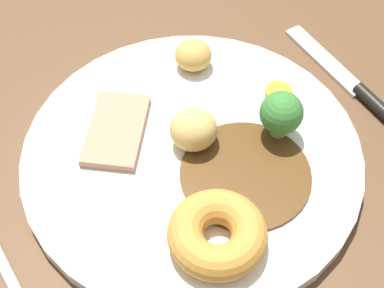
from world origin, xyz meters
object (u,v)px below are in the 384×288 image
(dinner_plate, at_px, (192,156))
(roast_potato_right, at_px, (194,130))
(meat_slice_main, at_px, (116,130))
(roast_potato_left, at_px, (193,55))
(broccoli_floret, at_px, (280,112))
(carrot_coin_front, at_px, (278,93))
(knife, at_px, (364,95))
(yorkshire_pudding, at_px, (222,232))

(dinner_plate, distance_m, roast_potato_right, 0.03)
(meat_slice_main, bearing_deg, roast_potato_left, 22.17)
(roast_potato_left, bearing_deg, broccoli_floret, -77.15)
(roast_potato_left, height_order, broccoli_floret, broccoli_floret)
(roast_potato_left, relative_size, carrot_coin_front, 1.40)
(knife, bearing_deg, dinner_plate, 83.18)
(broccoli_floret, bearing_deg, knife, 2.36)
(dinner_plate, relative_size, meat_slice_main, 3.61)
(broccoli_floret, bearing_deg, roast_potato_right, 160.64)
(roast_potato_right, distance_m, carrot_coin_front, 0.10)
(meat_slice_main, relative_size, roast_potato_left, 2.31)
(broccoli_floret, relative_size, knife, 0.25)
(meat_slice_main, bearing_deg, broccoli_floret, -28.44)
(meat_slice_main, relative_size, knife, 0.43)
(carrot_coin_front, height_order, broccoli_floret, broccoli_floret)
(yorkshire_pudding, distance_m, knife, 0.21)
(roast_potato_right, bearing_deg, knife, -6.62)
(roast_potato_left, height_order, roast_potato_right, roast_potato_right)
(broccoli_floret, distance_m, knife, 0.11)
(carrot_coin_front, height_order, knife, carrot_coin_front)
(broccoli_floret, height_order, knife, broccoli_floret)
(meat_slice_main, xyz_separation_m, roast_potato_right, (0.05, -0.04, 0.01))
(carrot_coin_front, bearing_deg, yorkshire_pudding, -139.52)
(dinner_plate, distance_m, yorkshire_pudding, 0.09)
(roast_potato_left, bearing_deg, meat_slice_main, -157.83)
(dinner_plate, distance_m, knife, 0.18)
(broccoli_floret, bearing_deg, meat_slice_main, 151.56)
(carrot_coin_front, distance_m, broccoli_floret, 0.05)
(yorkshire_pudding, bearing_deg, carrot_coin_front, 40.48)
(yorkshire_pudding, height_order, knife, yorkshire_pudding)
(yorkshire_pudding, xyz_separation_m, broccoli_floret, (0.09, 0.07, 0.01))
(knife, bearing_deg, roast_potato_left, 48.61)
(roast_potato_right, bearing_deg, carrot_coin_front, 6.73)
(roast_potato_left, distance_m, roast_potato_right, 0.09)
(yorkshire_pudding, xyz_separation_m, knife, (0.20, 0.07, -0.02))
(meat_slice_main, xyz_separation_m, knife, (0.22, -0.06, -0.01))
(roast_potato_right, xyz_separation_m, knife, (0.17, -0.02, -0.03))
(dinner_plate, height_order, meat_slice_main, meat_slice_main)
(dinner_plate, bearing_deg, roast_potato_right, 52.88)
(yorkshire_pudding, bearing_deg, roast_potato_right, 73.75)
(roast_potato_right, xyz_separation_m, broccoli_floret, (0.07, -0.02, 0.01))
(carrot_coin_front, bearing_deg, broccoli_floret, -126.11)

